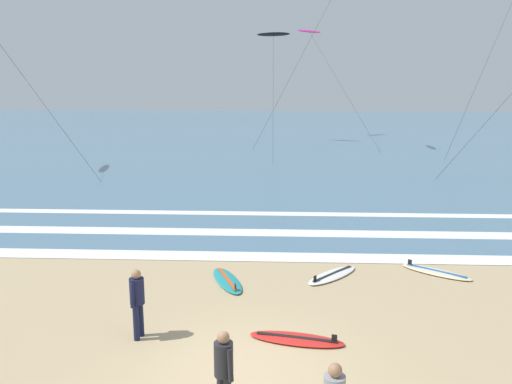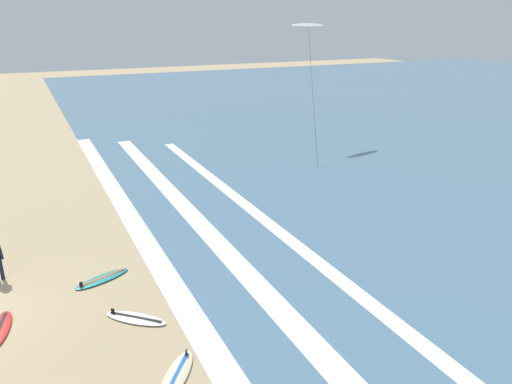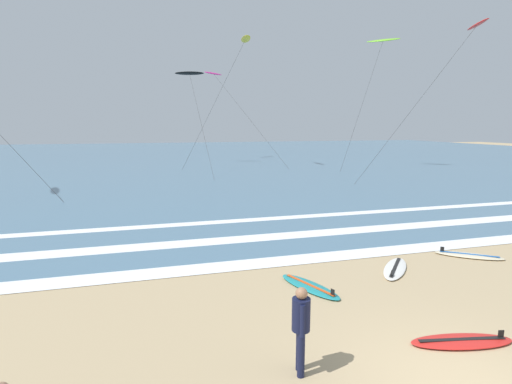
{
  "view_description": "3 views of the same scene",
  "coord_description": "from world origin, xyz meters",
  "px_view_note": "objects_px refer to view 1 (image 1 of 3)",
  "views": [
    {
      "loc": [
        0.66,
        -9.07,
        5.54
      ],
      "look_at": [
        -0.08,
        7.12,
        2.1
      ],
      "focal_mm": 36.05,
      "sensor_mm": 36.0,
      "label": 1
    },
    {
      "loc": [
        15.86,
        2.93,
        9.0
      ],
      "look_at": [
        0.12,
        10.4,
        2.8
      ],
      "focal_mm": 34.48,
      "sensor_mm": 36.0,
      "label": 2
    },
    {
      "loc": [
        -4.84,
        -4.59,
        4.33
      ],
      "look_at": [
        -1.52,
        7.41,
        2.2
      ],
      "focal_mm": 27.53,
      "sensor_mm": 36.0,
      "label": 3
    }
  ],
  "objects_px": {
    "surfboard_right_spare": "(227,280)",
    "surfboard_foreground_flat": "(436,272)",
    "surfer_right_near": "(137,298)",
    "surfboard_near_water": "(332,275)",
    "surfer_mid_group": "(224,367)",
    "kite_black_high_right": "(273,35)",
    "surfboard_left_pile": "(297,339)",
    "kite_magenta_low_near": "(309,32)"
  },
  "relations": [
    {
      "from": "surfboard_left_pile",
      "to": "surfboard_foreground_flat",
      "type": "relative_size",
      "value": 1.06
    },
    {
      "from": "surfer_mid_group",
      "to": "kite_magenta_low_near",
      "type": "height_order",
      "value": "kite_magenta_low_near"
    },
    {
      "from": "surfer_right_near",
      "to": "surfboard_near_water",
      "type": "relative_size",
      "value": 0.82
    },
    {
      "from": "surfer_mid_group",
      "to": "surfer_right_near",
      "type": "bearing_deg",
      "value": 128.88
    },
    {
      "from": "kite_magenta_low_near",
      "to": "surfboard_right_spare",
      "type": "bearing_deg",
      "value": -96.1
    },
    {
      "from": "kite_black_high_right",
      "to": "surfboard_right_spare",
      "type": "bearing_deg",
      "value": -91.26
    },
    {
      "from": "surfboard_right_spare",
      "to": "kite_magenta_low_near",
      "type": "distance_m",
      "value": 42.6
    },
    {
      "from": "kite_black_high_right",
      "to": "surfboard_left_pile",
      "type": "bearing_deg",
      "value": -88.39
    },
    {
      "from": "surfer_mid_group",
      "to": "surfboard_right_spare",
      "type": "bearing_deg",
      "value": 95.33
    },
    {
      "from": "surfer_right_near",
      "to": "surfboard_right_spare",
      "type": "xyz_separation_m",
      "value": [
        1.62,
        3.36,
        -0.91
      ]
    },
    {
      "from": "surfer_right_near",
      "to": "surfboard_right_spare",
      "type": "relative_size",
      "value": 0.74
    },
    {
      "from": "surfboard_foreground_flat",
      "to": "kite_magenta_low_near",
      "type": "bearing_deg",
      "value": 92.5
    },
    {
      "from": "kite_magenta_low_near",
      "to": "kite_black_high_right",
      "type": "height_order",
      "value": "kite_magenta_low_near"
    },
    {
      "from": "surfboard_right_spare",
      "to": "surfboard_foreground_flat",
      "type": "height_order",
      "value": "same"
    },
    {
      "from": "surfer_mid_group",
      "to": "surfboard_left_pile",
      "type": "bearing_deg",
      "value": 64.55
    },
    {
      "from": "surfboard_right_spare",
      "to": "kite_black_high_right",
      "type": "distance_m",
      "value": 36.79
    },
    {
      "from": "surfboard_right_spare",
      "to": "surfboard_left_pile",
      "type": "height_order",
      "value": "same"
    },
    {
      "from": "surfboard_foreground_flat",
      "to": "surfboard_right_spare",
      "type": "bearing_deg",
      "value": -171.21
    },
    {
      "from": "surfboard_right_spare",
      "to": "surfboard_near_water",
      "type": "distance_m",
      "value": 3.08
    },
    {
      "from": "surfboard_left_pile",
      "to": "surfboard_foreground_flat",
      "type": "height_order",
      "value": "same"
    },
    {
      "from": "surfboard_left_pile",
      "to": "surfboard_near_water",
      "type": "bearing_deg",
      "value": 73.35
    },
    {
      "from": "surfer_right_near",
      "to": "surfboard_foreground_flat",
      "type": "height_order",
      "value": "surfer_right_near"
    },
    {
      "from": "surfer_right_near",
      "to": "kite_black_high_right",
      "type": "relative_size",
      "value": 0.11
    },
    {
      "from": "surfboard_left_pile",
      "to": "surfboard_foreground_flat",
      "type": "xyz_separation_m",
      "value": [
        4.27,
        4.29,
        0.0
      ]
    },
    {
      "from": "surfboard_left_pile",
      "to": "surfboard_foreground_flat",
      "type": "distance_m",
      "value": 6.05
    },
    {
      "from": "surfer_mid_group",
      "to": "surfboard_near_water",
      "type": "relative_size",
      "value": 0.82
    },
    {
      "from": "surfer_right_near",
      "to": "surfboard_left_pile",
      "type": "height_order",
      "value": "surfer_right_near"
    },
    {
      "from": "surfboard_right_spare",
      "to": "surfboard_left_pile",
      "type": "xyz_separation_m",
      "value": [
        1.87,
        -3.34,
        0.0
      ]
    },
    {
      "from": "surfboard_left_pile",
      "to": "surfboard_foreground_flat",
      "type": "bearing_deg",
      "value": 45.12
    },
    {
      "from": "surfer_right_near",
      "to": "surfboard_near_water",
      "type": "height_order",
      "value": "surfer_right_near"
    },
    {
      "from": "surfboard_right_spare",
      "to": "kite_black_high_right",
      "type": "bearing_deg",
      "value": 88.74
    },
    {
      "from": "surfer_right_near",
      "to": "surfboard_near_water",
      "type": "bearing_deg",
      "value": 40.03
    },
    {
      "from": "surfboard_near_water",
      "to": "surfer_mid_group",
      "type": "bearing_deg",
      "value": -110.41
    },
    {
      "from": "surfer_right_near",
      "to": "kite_black_high_right",
      "type": "height_order",
      "value": "kite_black_high_right"
    },
    {
      "from": "surfboard_right_spare",
      "to": "surfboard_near_water",
      "type": "xyz_separation_m",
      "value": [
        3.03,
        0.55,
        0.0
      ]
    },
    {
      "from": "surfboard_foreground_flat",
      "to": "surfer_mid_group",
      "type": "bearing_deg",
      "value": -128.43
    },
    {
      "from": "surfer_right_near",
      "to": "surfboard_left_pile",
      "type": "bearing_deg",
      "value": 0.31
    },
    {
      "from": "surfer_right_near",
      "to": "surfboard_foreground_flat",
      "type": "bearing_deg",
      "value": 29.03
    },
    {
      "from": "surfer_mid_group",
      "to": "surfboard_near_water",
      "type": "xyz_separation_m",
      "value": [
        2.47,
        6.62,
        -0.91
      ]
    },
    {
      "from": "surfer_mid_group",
      "to": "kite_magenta_low_near",
      "type": "relative_size",
      "value": 0.11
    },
    {
      "from": "surfboard_right_spare",
      "to": "surfboard_foreground_flat",
      "type": "xyz_separation_m",
      "value": [
        6.14,
        0.95,
        0.0
      ]
    },
    {
      "from": "surfer_mid_group",
      "to": "kite_black_high_right",
      "type": "height_order",
      "value": "kite_black_high_right"
    }
  ]
}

